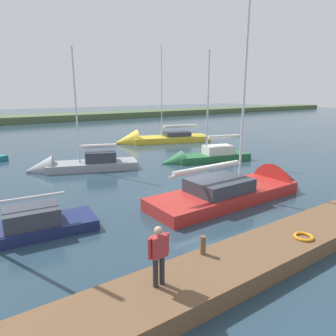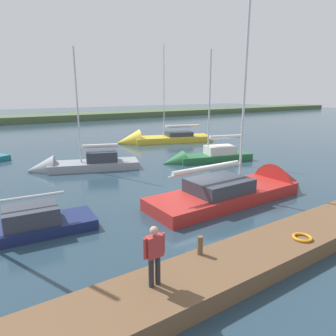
{
  "view_description": "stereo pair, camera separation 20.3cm",
  "coord_description": "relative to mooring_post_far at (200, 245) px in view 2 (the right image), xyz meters",
  "views": [
    {
      "loc": [
        9.79,
        11.72,
        5.45
      ],
      "look_at": [
        1.23,
        -0.89,
        1.65
      ],
      "focal_mm": 32.73,
      "sensor_mm": 36.0,
      "label": 1
    },
    {
      "loc": [
        9.62,
        11.84,
        5.45
      ],
      "look_at": [
        1.23,
        -0.89,
        1.65
      ],
      "focal_mm": 32.73,
      "sensor_mm": 36.0,
      "label": 2
    }
  ],
  "objects": [
    {
      "name": "ground_plane",
      "position": [
        -4.1,
        -5.26,
        -0.87
      ],
      "size": [
        200.0,
        200.0,
        0.0
      ],
      "primitive_type": "plane",
      "color": "#263D4C"
    },
    {
      "name": "dock_pier",
      "position": [
        -4.1,
        0.72,
        -0.59
      ],
      "size": [
        27.35,
        2.06,
        0.58
      ],
      "primitive_type": "cube",
      "color": "brown",
      "rests_on": "ground_plane"
    },
    {
      "name": "sailboat_near_dock",
      "position": [
        -0.69,
        -14.85,
        -0.64
      ],
      "size": [
        7.99,
        4.52,
        9.3
      ],
      "rotation": [
        0.0,
        0.0,
        -0.34
      ],
      "color": "gray",
      "rests_on": "ground_plane"
    },
    {
      "name": "sailboat_far_left",
      "position": [
        -11.77,
        -22.24,
        -0.68
      ],
      "size": [
        10.88,
        5.72,
        11.45
      ],
      "rotation": [
        0.0,
        0.0,
        -0.3
      ],
      "color": "gold",
      "rests_on": "ground_plane"
    },
    {
      "name": "person_on_dock",
      "position": [
        1.97,
        0.57,
        0.65
      ],
      "size": [
        0.63,
        0.23,
        1.65
      ],
      "rotation": [
        0.0,
        0.0,
        4.74
      ],
      "color": "#28282D",
      "rests_on": "dock_pier"
    },
    {
      "name": "mooring_post_far",
      "position": [
        0.0,
        0.0,
        0.0
      ],
      "size": [
        0.17,
        0.17,
        0.59
      ],
      "primitive_type": "cylinder",
      "color": "brown",
      "rests_on": "dock_pier"
    },
    {
      "name": "far_shoreline",
      "position": [
        -4.1,
        -55.71,
        -0.87
      ],
      "size": [
        180.0,
        8.0,
        2.4
      ],
      "primitive_type": "cube",
      "color": "#4C603D",
      "rests_on": "ground_plane"
    },
    {
      "name": "life_ring_buoy",
      "position": [
        -3.55,
        1.13,
        -0.25
      ],
      "size": [
        0.66,
        0.66,
        0.1
      ],
      "primitive_type": "torus",
      "color": "orange",
      "rests_on": "dock_pier"
    },
    {
      "name": "sailboat_outer_mooring",
      "position": [
        -10.08,
        -11.99,
        -0.69
      ],
      "size": [
        7.66,
        3.72,
        9.43
      ],
      "rotation": [
        0.0,
        0.0,
        -0.26
      ],
      "color": "#236638",
      "rests_on": "ground_plane"
    },
    {
      "name": "sailboat_behind_pier",
      "position": [
        -6.96,
        -4.22,
        -0.66
      ],
      "size": [
        10.37,
        2.83,
        10.85
      ],
      "rotation": [
        0.0,
        0.0,
        3.16
      ],
      "color": "#B22823",
      "rests_on": "ground_plane"
    }
  ]
}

